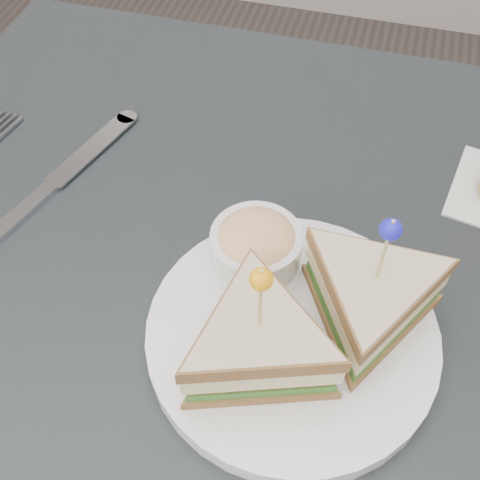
# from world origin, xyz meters

# --- Properties ---
(table) EXTENTS (0.80, 0.80, 0.75)m
(table) POSITION_xyz_m (0.00, 0.00, 0.67)
(table) COLOR black
(table) RESTS_ON ground
(plate_meal) EXTENTS (0.29, 0.28, 0.14)m
(plate_meal) POSITION_xyz_m (0.08, -0.04, 0.79)
(plate_meal) COLOR white
(plate_meal) RESTS_ON table
(cutlery_knife) EXTENTS (0.08, 0.23, 0.01)m
(cutlery_knife) POSITION_xyz_m (-0.20, 0.07, 0.75)
(cutlery_knife) COLOR silver
(cutlery_knife) RESTS_ON table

